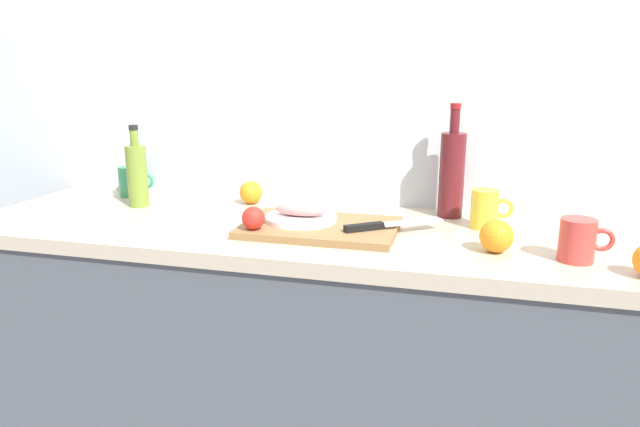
{
  "coord_description": "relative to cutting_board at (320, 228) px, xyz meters",
  "views": [
    {
      "loc": [
        0.44,
        -1.5,
        1.34
      ],
      "look_at": [
        0.05,
        -0.04,
        0.95
      ],
      "focal_mm": 31.97,
      "sensor_mm": 36.0,
      "label": 1
    }
  ],
  "objects": [
    {
      "name": "white_plate",
      "position": [
        -0.06,
        0.02,
        0.02
      ],
      "size": [
        0.2,
        0.2,
        0.01
      ],
      "primitive_type": "cylinder",
      "color": "white",
      "rests_on": "cutting_board"
    },
    {
      "name": "orange_2",
      "position": [
        -0.3,
        0.26,
        0.03
      ],
      "size": [
        0.08,
        0.08,
        0.08
      ],
      "primitive_type": "sphere",
      "color": "orange",
      "rests_on": "kitchen_counter"
    },
    {
      "name": "fish_fillet",
      "position": [
        -0.06,
        0.02,
        0.04
      ],
      "size": [
        0.15,
        0.06,
        0.04
      ],
      "primitive_type": "ellipsoid",
      "color": "tan",
      "rests_on": "white_plate"
    },
    {
      "name": "olive_oil_bottle",
      "position": [
        -0.64,
        0.13,
        0.1
      ],
      "size": [
        0.06,
        0.06,
        0.26
      ],
      "color": "olive",
      "rests_on": "kitchen_counter"
    },
    {
      "name": "coffee_mug_0",
      "position": [
        0.64,
        -0.09,
        0.04
      ],
      "size": [
        0.12,
        0.08,
        0.1
      ],
      "color": "#CC3F38",
      "rests_on": "kitchen_counter"
    },
    {
      "name": "tomato_0",
      "position": [
        -0.16,
        -0.1,
        0.04
      ],
      "size": [
        0.06,
        0.06,
        0.06
      ],
      "primitive_type": "sphere",
      "color": "red",
      "rests_on": "cutting_board"
    },
    {
      "name": "kitchen_counter",
      "position": [
        -0.05,
        0.04,
        -0.46
      ],
      "size": [
        2.0,
        0.6,
        0.9
      ],
      "color": "#4C5159",
      "rests_on": "ground_plane"
    },
    {
      "name": "chef_knife",
      "position": [
        0.17,
        0.0,
        0.02
      ],
      "size": [
        0.25,
        0.2,
        0.02
      ],
      "rotation": [
        0.0,
        0.0,
        0.64
      ],
      "color": "silver",
      "rests_on": "cutting_board"
    },
    {
      "name": "coffee_mug_1",
      "position": [
        -0.75,
        0.27,
        0.04
      ],
      "size": [
        0.13,
        0.09,
        0.1
      ],
      "color": "#338C59",
      "rests_on": "kitchen_counter"
    },
    {
      "name": "cutting_board",
      "position": [
        0.0,
        0.0,
        0.0
      ],
      "size": [
        0.42,
        0.28,
        0.02
      ],
      "primitive_type": "cube",
      "color": "olive",
      "rests_on": "kitchen_counter"
    },
    {
      "name": "orange_3",
      "position": [
        0.46,
        -0.07,
        0.03
      ],
      "size": [
        0.08,
        0.08,
        0.08
      ],
      "primitive_type": "sphere",
      "color": "orange",
      "rests_on": "kitchen_counter"
    },
    {
      "name": "back_wall",
      "position": [
        -0.05,
        0.36,
        0.34
      ],
      "size": [
        3.2,
        0.05,
        2.5
      ],
      "primitive_type": "cube",
      "color": "silver",
      "rests_on": "ground_plane"
    },
    {
      "name": "wine_bottle",
      "position": [
        0.34,
        0.25,
        0.12
      ],
      "size": [
        0.07,
        0.07,
        0.34
      ],
      "color": "#59191E",
      "rests_on": "kitchen_counter"
    },
    {
      "name": "coffee_mug_2",
      "position": [
        0.44,
        0.15,
        0.04
      ],
      "size": [
        0.12,
        0.08,
        0.11
      ],
      "color": "yellow",
      "rests_on": "kitchen_counter"
    }
  ]
}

